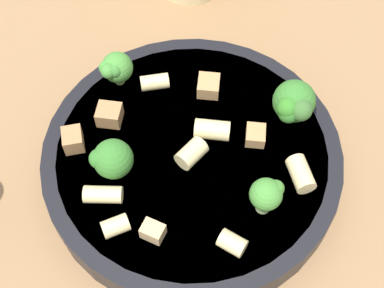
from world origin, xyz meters
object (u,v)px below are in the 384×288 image
broccoli_floret_3 (112,159)px  rigatoni_3 (301,174)px  chicken_chunk_0 (153,231)px  chicken_chunk_2 (209,86)px  broccoli_floret_1 (116,68)px  broccoli_floret_2 (294,104)px  rigatoni_4 (212,130)px  chicken_chunk_1 (73,139)px  rigatoni_6 (197,154)px  rigatoni_1 (103,194)px  chicken_chunk_4 (256,135)px  rigatoni_5 (115,226)px  broccoli_floret_0 (267,194)px  pasta_bowl (192,158)px  rigatoni_2 (155,82)px  rigatoni_0 (232,243)px  chicken_chunk_3 (109,115)px

broccoli_floret_3 → rigatoni_3: (-0.00, 0.15, -0.01)m
chicken_chunk_0 → chicken_chunk_2: same height
broccoli_floret_1 → broccoli_floret_2: size_ratio=0.78×
rigatoni_4 → chicken_chunk_1: (0.02, -0.11, -0.00)m
broccoli_floret_3 → rigatoni_6: 0.07m
broccoli_floret_1 → rigatoni_1: size_ratio=1.12×
rigatoni_3 → rigatoni_4: 0.08m
rigatoni_4 → chicken_chunk_0: 0.10m
chicken_chunk_0 → broccoli_floret_1: bearing=-162.5°
rigatoni_4 → chicken_chunk_4: (0.00, 0.04, -0.00)m
broccoli_floret_3 → chicken_chunk_0: bearing=34.6°
broccoli_floret_3 → rigatoni_5: 0.05m
broccoli_floret_0 → rigatoni_6: 0.07m
pasta_bowl → rigatoni_5: (0.07, -0.05, 0.02)m
pasta_bowl → chicken_chunk_0: size_ratio=14.99×
broccoli_floret_2 → chicken_chunk_2: (-0.03, -0.07, -0.02)m
rigatoni_6 → broccoli_floret_1: bearing=-135.3°
rigatoni_3 → chicken_chunk_1: 0.19m
broccoli_floret_3 → chicken_chunk_1: 0.05m
rigatoni_3 → chicken_chunk_1: same height
rigatoni_2 → rigatoni_6: rigatoni_6 is taller
chicken_chunk_2 → chicken_chunk_1: bearing=-60.1°
rigatoni_0 → chicken_chunk_2: (-0.15, -0.02, -0.00)m
rigatoni_1 → broccoli_floret_0: bearing=89.7°
rigatoni_4 → chicken_chunk_0: rigatoni_4 is taller
chicken_chunk_2 → rigatoni_0: bearing=9.0°
chicken_chunk_1 → rigatoni_2: bearing=136.3°
rigatoni_0 → chicken_chunk_1: size_ratio=1.04×
chicken_chunk_1 → rigatoni_3: bearing=83.1°
pasta_bowl → broccoli_floret_2: size_ratio=5.89×
rigatoni_1 → chicken_chunk_0: size_ratio=1.78×
rigatoni_1 → chicken_chunk_4: size_ratio=1.59×
broccoli_floret_1 → rigatoni_4: bearing=59.0°
rigatoni_0 → chicken_chunk_1: (-0.08, -0.13, 0.00)m
rigatoni_4 → chicken_chunk_3: rigatoni_4 is taller
rigatoni_1 → rigatoni_6: bearing=119.6°
pasta_bowl → broccoli_floret_2: 0.10m
rigatoni_5 → rigatoni_0: bearing=84.3°
broccoli_floret_2 → chicken_chunk_0: bearing=-44.1°
pasta_bowl → rigatoni_1: (0.05, -0.07, 0.02)m
broccoli_floret_3 → rigatoni_3: size_ratio=1.32×
broccoli_floret_1 → rigatoni_3: 0.18m
broccoli_floret_1 → rigatoni_5: size_ratio=1.64×
rigatoni_2 → chicken_chunk_3: (0.04, -0.04, 0.00)m
rigatoni_0 → rigatoni_1: (-0.03, -0.10, -0.00)m
rigatoni_6 → chicken_chunk_0: rigatoni_6 is taller
rigatoni_1 → rigatoni_5: bearing=27.0°
chicken_chunk_4 → rigatoni_1: bearing=-62.3°
pasta_bowl → broccoli_floret_2: broccoli_floret_2 is taller
broccoli_floret_3 → chicken_chunk_3: (-0.05, -0.01, -0.01)m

